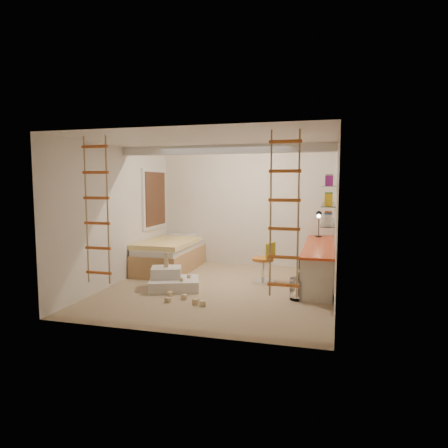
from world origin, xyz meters
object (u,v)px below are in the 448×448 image
(desk, at_px, (319,262))
(swivel_chair, at_px, (264,268))
(play_platform, at_px, (172,281))
(bed, at_px, (170,255))

(desk, distance_m, swivel_chair, 1.05)
(swivel_chair, bearing_deg, play_platform, -150.39)
(desk, relative_size, play_platform, 2.66)
(desk, bearing_deg, play_platform, -156.44)
(desk, relative_size, swivel_chair, 3.55)
(bed, distance_m, play_platform, 1.62)
(desk, xyz_separation_m, swivel_chair, (-1.01, -0.24, -0.11))
(bed, relative_size, swivel_chair, 2.54)
(swivel_chair, distance_m, play_platform, 1.77)
(bed, height_order, play_platform, bed)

